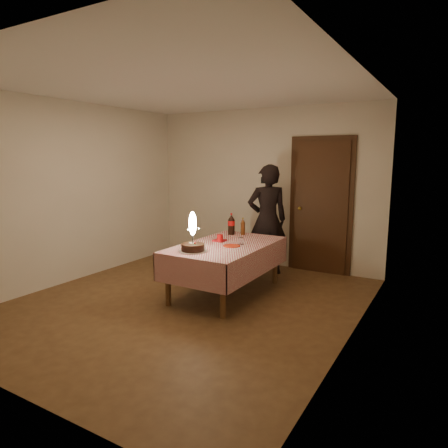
{
  "coord_description": "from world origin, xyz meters",
  "views": [
    {
      "loc": [
        2.82,
        -3.86,
        1.8
      ],
      "look_at": [
        0.25,
        0.53,
        0.95
      ],
      "focal_mm": 32.0,
      "sensor_mm": 36.0,
      "label": 1
    }
  ],
  "objects": [
    {
      "name": "red_cup",
      "position": [
        0.11,
        0.66,
        0.72
      ],
      "size": [
        0.08,
        0.08,
        0.1
      ],
      "primitive_type": "cylinder",
      "color": "red",
      "rests_on": "dining_table"
    },
    {
      "name": "clear_cup",
      "position": [
        0.43,
        0.66,
        0.72
      ],
      "size": [
        0.07,
        0.07,
        0.09
      ],
      "primitive_type": "cylinder",
      "color": "white",
      "rests_on": "dining_table"
    },
    {
      "name": "room_shell",
      "position": [
        0.03,
        0.08,
        1.65
      ],
      "size": [
        4.04,
        4.54,
        2.62
      ],
      "color": "silver",
      "rests_on": "ground"
    },
    {
      "name": "photographer",
      "position": [
        0.32,
        1.73,
        0.85
      ],
      "size": [
        0.74,
        0.7,
        1.7
      ],
      "color": "black",
      "rests_on": "ground"
    },
    {
      "name": "napkin_stack",
      "position": [
        0.08,
        0.69,
        0.68
      ],
      "size": [
        0.15,
        0.15,
        0.02
      ],
      "primitive_type": "cube",
      "color": "#B2141A",
      "rests_on": "dining_table"
    },
    {
      "name": "dining_table",
      "position": [
        0.25,
        0.58,
        0.58
      ],
      "size": [
        1.02,
        1.72,
        0.67
      ],
      "color": "brown",
      "rests_on": "ground"
    },
    {
      "name": "amber_bottle_left",
      "position": [
        0.14,
        1.27,
        0.79
      ],
      "size": [
        0.06,
        0.06,
        0.25
      ],
      "color": "#55290E",
      "rests_on": "dining_table"
    },
    {
      "name": "cola_bottle",
      "position": [
        -0.02,
        1.2,
        0.83
      ],
      "size": [
        0.1,
        0.1,
        0.32
      ],
      "color": "black",
      "rests_on": "dining_table"
    },
    {
      "name": "ground",
      "position": [
        0.0,
        0.0,
        0.0
      ],
      "size": [
        4.0,
        4.5,
        0.01
      ],
      "primitive_type": "cube",
      "color": "brown",
      "rests_on": "ground"
    },
    {
      "name": "red_plate",
      "position": [
        0.37,
        0.51,
        0.68
      ],
      "size": [
        0.22,
        0.22,
        0.01
      ],
      "primitive_type": "cylinder",
      "color": "red",
      "rests_on": "dining_table"
    },
    {
      "name": "birthday_cake",
      "position": [
        0.1,
        0.03,
        0.79
      ],
      "size": [
        0.35,
        0.35,
        0.49
      ],
      "color": "white",
      "rests_on": "dining_table"
    }
  ]
}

